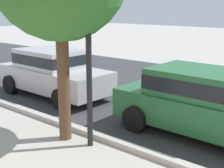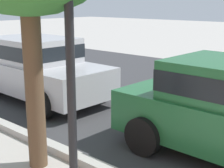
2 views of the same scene
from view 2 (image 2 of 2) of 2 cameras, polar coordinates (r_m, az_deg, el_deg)
The scene contains 1 object.
parked_car_silver at distance 8.66m, azimuth -12.87°, elevation 2.98°, with size 4.13×1.98×1.56m.
Camera 2 is at (0.65, -0.30, 2.43)m, focal length 53.53 mm.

